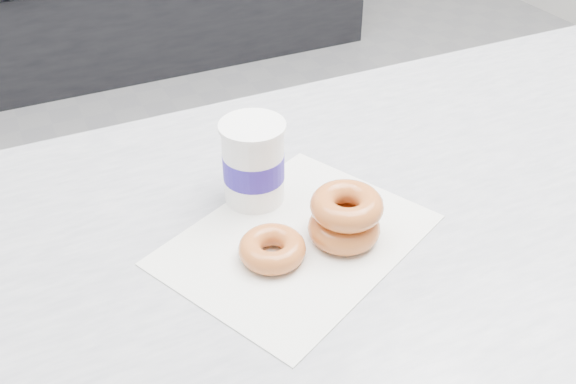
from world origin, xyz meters
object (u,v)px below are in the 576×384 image
(counter, at_px, (461,349))
(donut_stack, at_px, (345,217))
(coffee_cup, at_px, (254,162))
(donut_single, at_px, (272,249))

(counter, distance_m, donut_stack, 0.59)
(donut_stack, distance_m, coffee_cup, 0.16)
(coffee_cup, bearing_deg, donut_single, -84.45)
(donut_single, height_order, coffee_cup, coffee_cup)
(counter, xyz_separation_m, donut_stack, (-0.32, -0.05, 0.48))
(donut_single, relative_size, coffee_cup, 0.70)
(donut_single, bearing_deg, counter, 6.77)
(donut_single, relative_size, donut_stack, 0.84)
(donut_stack, bearing_deg, coffee_cup, 118.71)
(coffee_cup, bearing_deg, donut_stack, -42.32)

